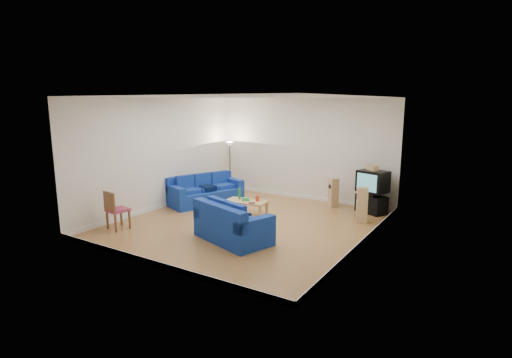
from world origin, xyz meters
The scene contains 16 objects.
room centered at (0.00, 0.00, 1.54)m, with size 6.01×6.51×3.21m.
sofa_three_seat centered at (-2.27, 1.03, 0.32)m, with size 1.69×2.44×0.87m.
sofa_loveseat centered at (0.41, -1.30, 0.34)m, with size 1.99×1.48×0.89m.
coffee_table centered at (-0.45, 0.61, 0.36)m, with size 1.20×0.70×0.41m.
bottle centered at (-0.71, 0.67, 0.57)m, with size 0.07×0.07×0.31m, color #197233.
tissue_box centered at (-0.45, 0.60, 0.45)m, with size 0.20×0.11×0.08m, color green.
red_canister centered at (-0.16, 0.73, 0.49)m, with size 0.11×0.11×0.15m, color red.
remote centered at (-0.15, 0.44, 0.42)m, with size 0.17×0.05×0.02m, color black.
tv_stand centered at (2.40, 2.70, 0.25)m, with size 0.83×0.46×0.51m, color black.
av_receiver centered at (2.38, 2.67, 0.56)m, with size 0.44×0.36×0.10m, color black.
television centered at (2.41, 2.67, 0.91)m, with size 0.91×0.77×0.60m.
centre_speaker centered at (2.36, 2.72, 1.28)m, with size 0.40×0.16×0.14m, color tan.
speaker_left centered at (1.26, 2.70, 0.44)m, with size 0.31×0.33×0.87m.
speaker_right centered at (2.45, 1.65, 0.46)m, with size 0.33×0.30×0.92m.
floor_lamp centered at (-2.45, 2.63, 1.46)m, with size 0.30×0.30×1.76m.
dining_chair centered at (-2.46, -2.14, 0.54)m, with size 0.52×0.52×0.96m.
Camera 1 is at (5.44, -8.27, 3.08)m, focal length 28.00 mm.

